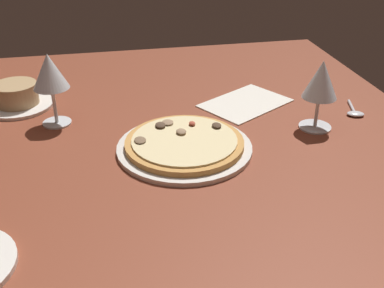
{
  "coord_description": "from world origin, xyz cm",
  "views": [
    {
      "loc": [
        -78.27,
        17.48,
        52.84
      ],
      "look_at": [
        3.13,
        0.95,
        7.0
      ],
      "focal_mm": 44.76,
      "sensor_mm": 36.0,
      "label": 1
    }
  ],
  "objects_px": {
    "ramekin_on_saucer": "(17,97)",
    "wine_glass_far": "(50,74)",
    "spoon": "(355,112)",
    "pizza_main": "(184,145)",
    "wine_glass_near": "(321,82)",
    "paper_menu": "(245,103)"
  },
  "relations": [
    {
      "from": "pizza_main",
      "to": "spoon",
      "type": "relative_size",
      "value": 2.85
    },
    {
      "from": "ramekin_on_saucer",
      "to": "paper_menu",
      "type": "height_order",
      "value": "ramekin_on_saucer"
    },
    {
      "from": "pizza_main",
      "to": "ramekin_on_saucer",
      "type": "height_order",
      "value": "ramekin_on_saucer"
    },
    {
      "from": "spoon",
      "to": "ramekin_on_saucer",
      "type": "bearing_deg",
      "value": 75.47
    },
    {
      "from": "pizza_main",
      "to": "paper_menu",
      "type": "relative_size",
      "value": 1.34
    },
    {
      "from": "paper_menu",
      "to": "spoon",
      "type": "height_order",
      "value": "spoon"
    },
    {
      "from": "ramekin_on_saucer",
      "to": "wine_glass_far",
      "type": "bearing_deg",
      "value": -139.98
    },
    {
      "from": "ramekin_on_saucer",
      "to": "spoon",
      "type": "distance_m",
      "value": 0.82
    },
    {
      "from": "pizza_main",
      "to": "paper_menu",
      "type": "distance_m",
      "value": 0.28
    },
    {
      "from": "wine_glass_far",
      "to": "wine_glass_near",
      "type": "bearing_deg",
      "value": -103.51
    },
    {
      "from": "spoon",
      "to": "wine_glass_far",
      "type": "bearing_deg",
      "value": 82.73
    },
    {
      "from": "wine_glass_near",
      "to": "pizza_main",
      "type": "bearing_deg",
      "value": 97.74
    },
    {
      "from": "pizza_main",
      "to": "wine_glass_far",
      "type": "height_order",
      "value": "wine_glass_far"
    },
    {
      "from": "wine_glass_far",
      "to": "wine_glass_near",
      "type": "distance_m",
      "value": 0.59
    },
    {
      "from": "ramekin_on_saucer",
      "to": "pizza_main",
      "type": "bearing_deg",
      "value": -129.29
    },
    {
      "from": "paper_menu",
      "to": "wine_glass_near",
      "type": "bearing_deg",
      "value": -175.24
    },
    {
      "from": "wine_glass_far",
      "to": "wine_glass_near",
      "type": "height_order",
      "value": "wine_glass_far"
    },
    {
      "from": "ramekin_on_saucer",
      "to": "spoon",
      "type": "bearing_deg",
      "value": -104.53
    },
    {
      "from": "wine_glass_far",
      "to": "spoon",
      "type": "relative_size",
      "value": 1.69
    },
    {
      "from": "wine_glass_near",
      "to": "spoon",
      "type": "height_order",
      "value": "wine_glass_near"
    },
    {
      "from": "wine_glass_near",
      "to": "ramekin_on_saucer",
      "type": "bearing_deg",
      "value": 69.22
    },
    {
      "from": "wine_glass_far",
      "to": "ramekin_on_saucer",
      "type": "bearing_deg",
      "value": 40.02
    }
  ]
}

